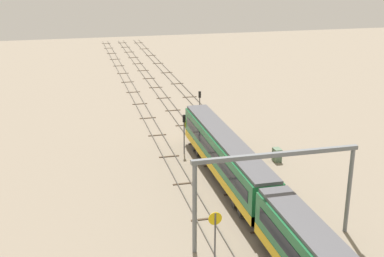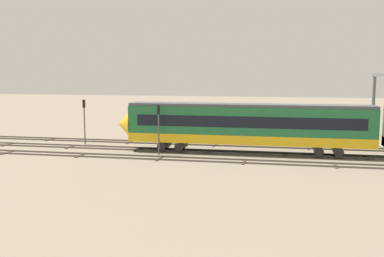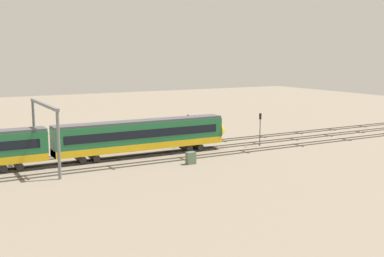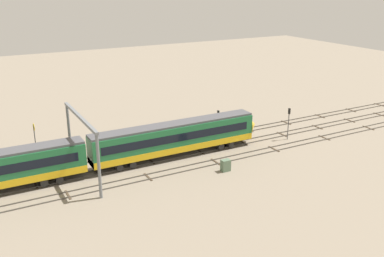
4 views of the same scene
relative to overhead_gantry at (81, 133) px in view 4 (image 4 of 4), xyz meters
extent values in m
plane|color=gray|center=(16.82, 0.14, -5.79)|extent=(205.86, 205.86, 0.00)
cube|color=#59544C|center=(16.82, -5.00, -5.71)|extent=(189.86, 0.07, 0.16)
cube|color=#59544C|center=(16.82, -3.57, -5.71)|extent=(189.86, 0.07, 0.16)
cube|color=#473828|center=(-3.17, -4.29, -5.75)|extent=(0.24, 2.40, 0.08)
cube|color=#473828|center=(6.82, -4.29, -5.75)|extent=(0.24, 2.40, 0.08)
cube|color=#473828|center=(16.82, -4.29, -5.75)|extent=(0.24, 2.40, 0.08)
cube|color=#473828|center=(26.81, -4.29, -5.75)|extent=(0.24, 2.40, 0.08)
cube|color=#473828|center=(36.80, -4.29, -5.75)|extent=(0.24, 2.40, 0.08)
cube|color=#473828|center=(46.80, -4.29, -5.75)|extent=(0.24, 2.40, 0.08)
cube|color=#59544C|center=(16.82, -0.57, -5.71)|extent=(189.86, 0.07, 0.16)
cube|color=#59544C|center=(16.82, 0.86, -5.71)|extent=(189.86, 0.07, 0.16)
cube|color=#473828|center=(-5.97, 0.14, -5.75)|extent=(0.24, 2.40, 0.08)
cube|color=#473828|center=(1.63, 0.14, -5.75)|extent=(0.24, 2.40, 0.08)
cube|color=#473828|center=(9.22, 0.14, -5.75)|extent=(0.24, 2.40, 0.08)
cube|color=#473828|center=(16.82, 0.14, -5.75)|extent=(0.24, 2.40, 0.08)
cube|color=#473828|center=(24.41, 0.14, -5.75)|extent=(0.24, 2.40, 0.08)
cube|color=#473828|center=(32.01, 0.14, -5.75)|extent=(0.24, 2.40, 0.08)
cube|color=#473828|center=(39.60, 0.14, -5.75)|extent=(0.24, 2.40, 0.08)
cube|color=#473828|center=(47.20, 0.14, -5.75)|extent=(0.24, 2.40, 0.08)
cube|color=#473828|center=(54.79, 0.14, -5.75)|extent=(0.24, 2.40, 0.08)
cube|color=#59544C|center=(16.82, 3.86, -5.71)|extent=(189.86, 0.07, 0.16)
cube|color=#59544C|center=(16.82, 5.29, -5.71)|extent=(189.86, 0.07, 0.16)
cube|color=#473828|center=(-2.96, 4.57, -5.75)|extent=(0.24, 2.40, 0.08)
cube|color=#473828|center=(4.95, 4.57, -5.75)|extent=(0.24, 2.40, 0.08)
cube|color=#473828|center=(12.86, 4.57, -5.75)|extent=(0.24, 2.40, 0.08)
cube|color=#473828|center=(20.77, 4.57, -5.75)|extent=(0.24, 2.40, 0.08)
cube|color=#473828|center=(28.68, 4.57, -5.75)|extent=(0.24, 2.40, 0.08)
cube|color=#473828|center=(36.60, 4.57, -5.75)|extent=(0.24, 2.40, 0.08)
cube|color=#473828|center=(44.51, 4.57, -5.75)|extent=(0.24, 2.40, 0.08)
cube|color=#473828|center=(52.42, 4.57, -5.75)|extent=(0.24, 2.40, 0.08)
cube|color=#473828|center=(60.33, 4.57, -5.75)|extent=(0.24, 2.40, 0.08)
cube|color=#1E6638|center=(12.89, 0.14, -2.93)|extent=(24.00, 2.90, 3.60)
cube|color=gold|center=(12.89, 0.14, -4.28)|extent=(24.00, 2.94, 0.90)
cube|color=#4C4C51|center=(12.89, 0.14, -0.98)|extent=(24.00, 2.50, 0.30)
cube|color=black|center=(12.89, -1.32, -2.49)|extent=(22.00, 0.04, 1.10)
cube|color=black|center=(12.89, 1.60, -2.49)|extent=(22.00, 0.04, 1.10)
cylinder|color=black|center=(4.31, 0.14, -5.18)|extent=(0.90, 2.70, 0.90)
cylinder|color=black|center=(6.11, 0.14, -5.18)|extent=(0.90, 2.70, 0.90)
cylinder|color=black|center=(19.67, 0.14, -5.18)|extent=(0.90, 2.70, 0.90)
cylinder|color=black|center=(21.47, 0.14, -5.18)|extent=(0.90, 2.70, 0.90)
cylinder|color=black|center=(-5.13, 0.14, -5.18)|extent=(0.90, 2.70, 0.90)
cylinder|color=black|center=(-3.33, 0.14, -5.18)|extent=(0.90, 2.70, 0.90)
cone|color=gold|center=(25.69, 0.14, -3.11)|extent=(1.60, 3.24, 3.24)
cylinder|color=slate|center=(0.00, -6.71, -1.98)|extent=(0.36, 0.36, 7.60)
cylinder|color=slate|center=(0.00, 6.71, -1.98)|extent=(0.36, 0.36, 7.60)
cube|color=slate|center=(0.00, 0.00, 1.99)|extent=(0.40, 14.02, 0.35)
cylinder|color=#4C4C51|center=(-4.56, 6.39, -2.90)|extent=(0.12, 0.12, 5.77)
cylinder|color=yellow|center=(-4.52, 6.39, -0.46)|extent=(0.05, 0.97, 0.97)
cube|color=black|center=(-4.49, 6.39, -0.46)|extent=(0.02, 0.44, 0.12)
cylinder|color=#4C4C51|center=(21.39, 2.59, -3.79)|extent=(0.14, 0.14, 3.99)
cube|color=black|center=(21.39, 2.59, -1.34)|extent=(0.20, 0.32, 0.90)
sphere|color=green|center=(21.50, 2.59, -1.14)|extent=(0.20, 0.20, 0.20)
sphere|color=#262626|center=(21.50, 2.59, -1.54)|extent=(0.20, 0.20, 0.20)
cylinder|color=#4C4C51|center=(31.29, -1.95, -3.73)|extent=(0.14, 0.14, 4.11)
cube|color=black|center=(31.29, -1.95, -1.22)|extent=(0.20, 0.32, 0.90)
sphere|color=red|center=(31.40, -1.95, -1.02)|extent=(0.20, 0.20, 0.20)
sphere|color=#262626|center=(31.40, -1.95, -1.42)|extent=(0.20, 0.20, 0.20)
cube|color=#597259|center=(16.41, -7.32, -5.01)|extent=(1.17, 0.81, 1.56)
cube|color=#333333|center=(17.01, -7.32, -4.77)|extent=(0.02, 0.56, 0.24)
camera|label=1|loc=(-34.72, 15.55, 16.69)|focal=47.75mm
camera|label=2|loc=(9.51, 44.38, 2.32)|focal=41.88mm
camera|label=3|loc=(-12.69, -60.06, 8.22)|focal=45.41mm
camera|label=4|loc=(-12.27, -50.64, 17.68)|focal=40.83mm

